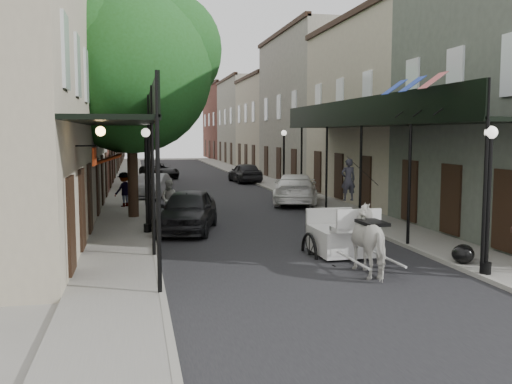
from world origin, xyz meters
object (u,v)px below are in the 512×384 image
car_left_far (159,171)px  car_right_near (295,189)px  tree_far (138,100)px  car_left_near (188,210)px  pedestrian_sidewalk_left (124,189)px  lamppost_right_near (488,198)px  lamppost_right_far (284,161)px  car_left_mid (152,186)px  carriage (335,216)px  tree_near (140,65)px  horse (374,241)px  lamppost_left (147,178)px  car_right_far (245,173)px  pedestrian_walking (170,199)px

car_left_far → car_right_near: 19.57m
tree_far → car_left_near: size_ratio=1.86×
pedestrian_sidewalk_left → car_left_near: (2.44, -6.98, -0.16)m
lamppost_right_near → lamppost_right_far: bearing=90.0°
tree_far → car_left_far: 9.80m
car_left_far → car_right_near: (6.20, -18.56, 0.16)m
car_left_mid → car_left_far: 14.49m
lamppost_right_far → car_right_near: size_ratio=0.69×
carriage → pedestrian_sidewalk_left: 13.44m
car_left_mid → tree_near: bearing=-79.4°
tree_near → car_left_near: tree_near is taller
horse → pedestrian_sidewalk_left: size_ratio=1.26×
lamppost_left → tree_near: bearing=91.3°
carriage → car_left_mid: 16.88m
tree_far → car_right_far: size_ratio=1.97×
pedestrian_sidewalk_left → car_left_mid: size_ratio=0.40×
pedestrian_sidewalk_left → car_right_near: bearing=140.4°
lamppost_left → car_right_near: size_ratio=0.69×
lamppost_left → car_right_near: bearing=45.2°
tree_near → horse: (5.71, -11.18, -5.60)m
lamppost_right_near → car_right_far: bearing=91.3°
pedestrian_walking → car_left_near: 3.27m
horse → car_right_far: bearing=-95.2°
car_left_near → car_right_near: bearing=63.3°
lamppost_right_far → car_left_near: 13.34m
tree_far → lamppost_right_far: 11.05m
lamppost_right_near → car_left_mid: (-7.70, 19.85, -1.37)m
lamppost_right_far → pedestrian_walking: bearing=-131.1°
lamppost_right_far → car_left_far: bearing=115.1°
carriage → car_right_far: carriage is taller
carriage → pedestrian_walking: bearing=118.2°
tree_near → lamppost_right_far: (8.30, 7.82, -4.44)m
car_left_mid → lamppost_right_near: bearing=-53.8°
pedestrian_walking → car_left_near: size_ratio=0.36×
car_left_near → car_right_far: (6.07, 20.38, -0.04)m
pedestrian_sidewalk_left → horse: bearing=73.2°
horse → carriage: 2.77m
tree_near → car_right_near: tree_near is taller
lamppost_left → pedestrian_walking: size_ratio=2.21×
lamppost_left → horse: size_ratio=1.77×
pedestrian_sidewalk_left → car_right_near: 8.65m
tree_near → tree_far: size_ratio=1.12×
carriage → pedestrian_sidewalk_left: carriage is taller
carriage → car_left_near: size_ratio=0.64×
lamppost_left → car_left_near: bearing=19.8°
lamppost_right_far → pedestrian_walking: (-7.17, -8.23, -1.21)m
lamppost_right_far → car_right_far: 9.03m
tree_near → lamppost_right_far: bearing=43.3°
carriage → car_right_near: size_ratio=0.55×
lamppost_left → horse: (5.61, -7.00, -1.17)m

